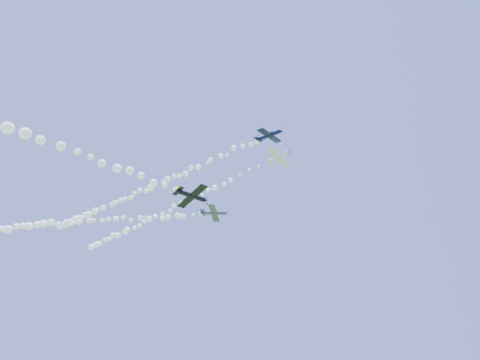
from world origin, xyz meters
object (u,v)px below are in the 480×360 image
at_px(plane_navy, 269,135).
at_px(plane_black, 192,196).
at_px(plane_white, 279,157).
at_px(plane_grey, 214,213).

xyz_separation_m(plane_navy, plane_black, (-15.39, -4.91, -14.00)).
bearing_deg(plane_white, plane_grey, -165.65).
relative_size(plane_navy, plane_black, 0.93).
bearing_deg(plane_grey, plane_navy, -40.81).
distance_m(plane_white, plane_black, 22.66).
height_order(plane_white, plane_grey, plane_white).
height_order(plane_white, plane_navy, plane_navy).
bearing_deg(plane_grey, plane_white, -20.79).
height_order(plane_navy, plane_grey, plane_navy).
distance_m(plane_navy, plane_grey, 22.27).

